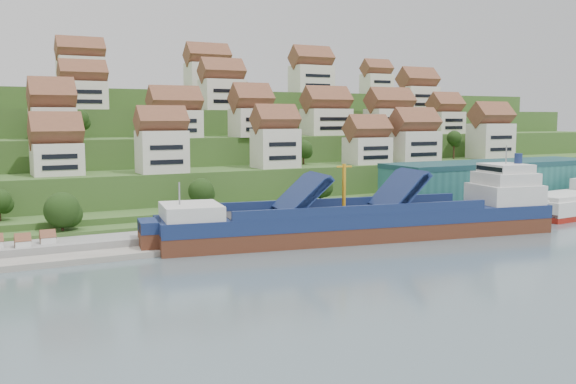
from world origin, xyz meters
TOP-DOWN VIEW (x-y plane):
  - ground at (0.00, 0.00)m, footprint 300.00×300.00m
  - quay at (20.00, 15.00)m, footprint 180.00×14.00m
  - pebble_beach at (-58.00, 12.00)m, footprint 45.00×20.00m
  - hillside at (0.00, 103.55)m, footprint 260.00×128.00m
  - hillside_village at (0.20, 60.32)m, footprint 156.12×62.40m
  - hillside_trees at (-7.71, 46.87)m, footprint 135.88×62.48m
  - warehouse at (52.00, 17.00)m, footprint 60.00×15.00m
  - flagpole at (18.11, 10.00)m, footprint 1.28×0.16m
  - beach_huts at (-60.00, 10.75)m, footprint 14.40×3.70m
  - cargo_ship at (3.44, -0.25)m, footprint 78.34×24.45m

SIDE VIEW (x-z plane):
  - ground at x=0.00m, z-range 0.00..0.00m
  - pebble_beach at x=-58.00m, z-range 0.00..1.00m
  - quay at x=20.00m, z-range 0.00..2.20m
  - beach_huts at x=-60.00m, z-range 1.00..3.20m
  - cargo_ship at x=3.44m, z-range -5.31..11.86m
  - flagpole at x=18.11m, z-range 2.88..10.88m
  - warehouse at x=52.00m, z-range 2.20..12.20m
  - hillside at x=0.00m, z-range -4.84..26.16m
  - hillside_trees at x=-7.71m, z-range 2.35..32.94m
  - hillside_village at x=0.20m, z-range 9.76..38.81m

